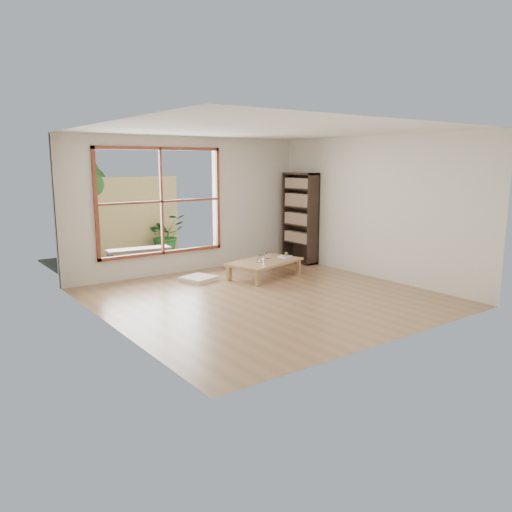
# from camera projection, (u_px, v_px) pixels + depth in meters

# --- Properties ---
(ground) EXTENTS (5.00, 5.00, 0.00)m
(ground) POSITION_uv_depth(u_px,v_px,m) (265.00, 297.00, 7.98)
(ground) COLOR #A57552
(ground) RESTS_ON ground
(low_table) EXTENTS (1.58, 1.14, 0.31)m
(low_table) POSITION_uv_depth(u_px,v_px,m) (265.00, 263.00, 9.33)
(low_table) COLOR tan
(low_table) RESTS_ON ground
(floor_cushion) EXTENTS (0.66, 0.66, 0.08)m
(floor_cushion) POSITION_uv_depth(u_px,v_px,m) (199.00, 279.00, 9.07)
(floor_cushion) COLOR white
(floor_cushion) RESTS_ON ground
(bookshelf) EXTENTS (0.30, 0.86, 1.90)m
(bookshelf) POSITION_uv_depth(u_px,v_px,m) (300.00, 218.00, 10.61)
(bookshelf) COLOR black
(bookshelf) RESTS_ON ground
(glass_tall) EXTENTS (0.07, 0.07, 0.12)m
(glass_tall) POSITION_uv_depth(u_px,v_px,m) (262.00, 259.00, 9.17)
(glass_tall) COLOR silver
(glass_tall) RESTS_ON low_table
(glass_mid) EXTENTS (0.08, 0.08, 0.11)m
(glass_mid) POSITION_uv_depth(u_px,v_px,m) (268.00, 256.00, 9.51)
(glass_mid) COLOR silver
(glass_mid) RESTS_ON low_table
(glass_short) EXTENTS (0.07, 0.07, 0.10)m
(glass_short) POSITION_uv_depth(u_px,v_px,m) (259.00, 258.00, 9.37)
(glass_short) COLOR silver
(glass_short) RESTS_ON low_table
(glass_small) EXTENTS (0.05, 0.05, 0.07)m
(glass_small) POSITION_uv_depth(u_px,v_px,m) (258.00, 260.00, 9.18)
(glass_small) COLOR silver
(glass_small) RESTS_ON low_table
(food_tray) EXTENTS (0.30, 0.24, 0.08)m
(food_tray) POSITION_uv_depth(u_px,v_px,m) (285.00, 256.00, 9.70)
(food_tray) COLOR white
(food_tray) RESTS_ON low_table
(deck) EXTENTS (2.80, 2.00, 0.05)m
(deck) POSITION_uv_depth(u_px,v_px,m) (140.00, 265.00, 10.46)
(deck) COLOR #3D352C
(deck) RESTS_ON ground
(garden_bench) EXTENTS (1.29, 0.51, 0.40)m
(garden_bench) POSITION_uv_depth(u_px,v_px,m) (139.00, 251.00, 10.00)
(garden_bench) COLOR black
(garden_bench) RESTS_ON deck
(bamboo_fence) EXTENTS (2.80, 0.06, 1.80)m
(bamboo_fence) POSITION_uv_depth(u_px,v_px,m) (120.00, 218.00, 11.09)
(bamboo_fence) COLOR tan
(bamboo_fence) RESTS_ON ground
(shrub_right) EXTENTS (0.92, 0.83, 0.93)m
(shrub_right) POSITION_uv_depth(u_px,v_px,m) (166.00, 235.00, 11.40)
(shrub_right) COLOR #2B6424
(shrub_right) RESTS_ON deck
(shrub_left) EXTENTS (0.63, 0.57, 0.94)m
(shrub_left) POSITION_uv_depth(u_px,v_px,m) (89.00, 242.00, 10.30)
(shrub_left) COLOR #2B6424
(shrub_left) RESTS_ON deck
(garden_tree) EXTENTS (1.04, 0.85, 2.22)m
(garden_tree) POSITION_uv_depth(u_px,v_px,m) (83.00, 185.00, 10.80)
(garden_tree) COLOR #4C3D2D
(garden_tree) RESTS_ON ground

